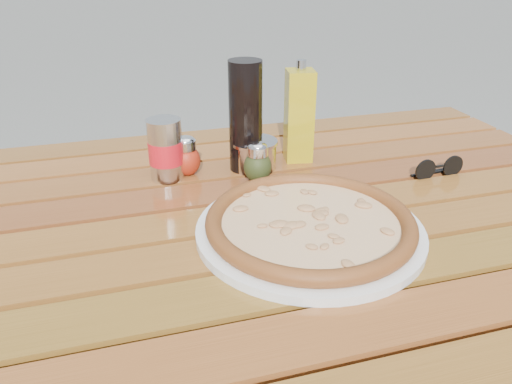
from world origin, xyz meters
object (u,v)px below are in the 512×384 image
object	(u,v)px
pizza	(310,222)
sunglasses	(438,169)
table	(259,250)
pepper_shaker	(187,156)
oregano_shaker	(258,163)
soda_can	(166,150)
plate	(310,230)
dark_bottle	(246,117)
parmesan_tin	(254,154)
olive_oil_cruet	(299,115)

from	to	relation	value
pizza	sunglasses	bearing A→B (deg)	22.88
table	pepper_shaker	distance (m)	0.24
oregano_shaker	soda_can	distance (m)	0.18
table	plate	world-z (taller)	plate
dark_bottle	sunglasses	distance (m)	0.40
plate	soda_can	xyz separation A→B (m)	(-0.19, 0.28, 0.05)
parmesan_tin	sunglasses	size ratio (longest dim) A/B	1.06
table	dark_bottle	size ratio (longest dim) A/B	6.36
pepper_shaker	dark_bottle	xyz separation A→B (m)	(0.12, -0.00, 0.07)
table	pepper_shaker	xyz separation A→B (m)	(-0.09, 0.19, 0.11)
table	soda_can	size ratio (longest dim) A/B	11.67
pizza	oregano_shaker	xyz separation A→B (m)	(-0.02, 0.22, 0.02)
soda_can	parmesan_tin	world-z (taller)	soda_can
plate	parmesan_tin	bearing A→B (deg)	92.42
sunglasses	soda_can	bearing A→B (deg)	162.58
table	olive_oil_cruet	world-z (taller)	olive_oil_cruet
soda_can	olive_oil_cruet	xyz separation A→B (m)	(0.28, 0.02, 0.04)
plate	sunglasses	xyz separation A→B (m)	(0.33, 0.14, 0.01)
table	sunglasses	size ratio (longest dim) A/B	12.74
pizza	dark_bottle	world-z (taller)	dark_bottle
pizza	dark_bottle	distance (m)	0.30
oregano_shaker	soda_can	size ratio (longest dim) A/B	0.68
dark_bottle	soda_can	size ratio (longest dim) A/B	1.83
pepper_shaker	parmesan_tin	world-z (taller)	pepper_shaker
dark_bottle	sunglasses	bearing A→B (deg)	-21.91
pizza	table	bearing A→B (deg)	121.91
pizza	olive_oil_cruet	distance (m)	0.32
pizza	pepper_shaker	bearing A→B (deg)	117.60
olive_oil_cruet	parmesan_tin	distance (m)	0.12
table	pizza	bearing A→B (deg)	-58.09
plate	olive_oil_cruet	world-z (taller)	olive_oil_cruet
parmesan_tin	sunglasses	distance (m)	0.37
soda_can	olive_oil_cruet	world-z (taller)	olive_oil_cruet
plate	soda_can	bearing A→B (deg)	124.16
plate	parmesan_tin	world-z (taller)	parmesan_tin
table	oregano_shaker	bearing A→B (deg)	74.99
plate	oregano_shaker	xyz separation A→B (m)	(-0.02, 0.22, 0.03)
pepper_shaker	soda_can	bearing A→B (deg)	-171.39
olive_oil_cruet	table	bearing A→B (deg)	-125.21
olive_oil_cruet	plate	bearing A→B (deg)	-106.92
plate	pizza	bearing A→B (deg)	63.43
pizza	sunglasses	xyz separation A→B (m)	(0.33, 0.14, -0.01)
pepper_shaker	soda_can	size ratio (longest dim) A/B	0.68
dark_bottle	olive_oil_cruet	bearing A→B (deg)	8.78
plate	soda_can	size ratio (longest dim) A/B	3.00
olive_oil_cruet	pepper_shaker	bearing A→B (deg)	-176.36
dark_bottle	sunglasses	xyz separation A→B (m)	(0.36, -0.14, -0.09)
oregano_shaker	sunglasses	xyz separation A→B (m)	(0.35, -0.08, -0.02)
plate	pepper_shaker	world-z (taller)	pepper_shaker
plate	olive_oil_cruet	distance (m)	0.33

